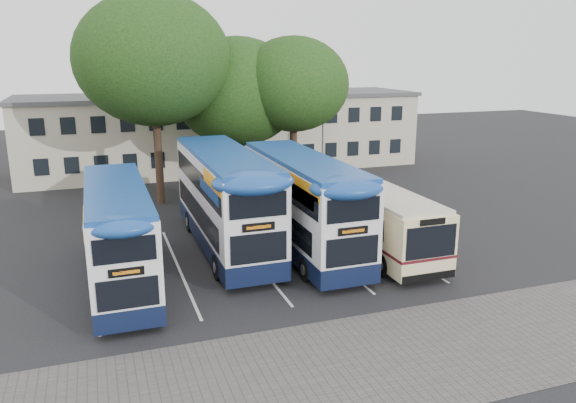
{
  "coord_description": "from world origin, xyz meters",
  "views": [
    {
      "loc": [
        -10.39,
        -18.99,
        9.35
      ],
      "look_at": [
        -2.02,
        5.0,
        2.65
      ],
      "focal_mm": 35.0,
      "sensor_mm": 36.0,
      "label": 1
    }
  ],
  "objects_px": {
    "lamp_post": "(323,113)",
    "tree_mid": "(237,92)",
    "tree_right": "(294,84)",
    "bus_single": "(370,213)",
    "bus_dd_right": "(302,200)",
    "tree_left": "(153,60)",
    "bus_dd_left": "(118,231)",
    "bus_dd_mid": "(225,196)"
  },
  "relations": [
    {
      "from": "lamp_post",
      "to": "bus_dd_right",
      "type": "distance_m",
      "value": 16.42
    },
    {
      "from": "tree_right",
      "to": "bus_dd_right",
      "type": "relative_size",
      "value": 0.94
    },
    {
      "from": "bus_dd_mid",
      "to": "tree_left",
      "type": "bearing_deg",
      "value": 101.36
    },
    {
      "from": "tree_left",
      "to": "bus_single",
      "type": "relative_size",
      "value": 1.25
    },
    {
      "from": "tree_left",
      "to": "lamp_post",
      "type": "bearing_deg",
      "value": 13.56
    },
    {
      "from": "lamp_post",
      "to": "tree_right",
      "type": "height_order",
      "value": "tree_right"
    },
    {
      "from": "bus_dd_left",
      "to": "bus_dd_mid",
      "type": "relative_size",
      "value": 0.87
    },
    {
      "from": "lamp_post",
      "to": "tree_mid",
      "type": "relative_size",
      "value": 0.86
    },
    {
      "from": "bus_dd_right",
      "to": "bus_single",
      "type": "xyz_separation_m",
      "value": [
        3.34,
        -0.67,
        -0.79
      ]
    },
    {
      "from": "tree_mid",
      "to": "bus_single",
      "type": "distance_m",
      "value": 15.24
    },
    {
      "from": "lamp_post",
      "to": "bus_single",
      "type": "xyz_separation_m",
      "value": [
        -3.82,
        -15.23,
        -3.32
      ]
    },
    {
      "from": "bus_single",
      "to": "lamp_post",
      "type": "bearing_deg",
      "value": 75.94
    },
    {
      "from": "lamp_post",
      "to": "tree_left",
      "type": "distance_m",
      "value": 13.52
    },
    {
      "from": "tree_right",
      "to": "bus_dd_left",
      "type": "bearing_deg",
      "value": -134.15
    },
    {
      "from": "tree_mid",
      "to": "bus_dd_mid",
      "type": "relative_size",
      "value": 0.91
    },
    {
      "from": "tree_right",
      "to": "bus_dd_left",
      "type": "xyz_separation_m",
      "value": [
        -12.14,
        -12.51,
        -5.08
      ]
    },
    {
      "from": "lamp_post",
      "to": "bus_dd_left",
      "type": "height_order",
      "value": "lamp_post"
    },
    {
      "from": "bus_dd_left",
      "to": "bus_dd_right",
      "type": "distance_m",
      "value": 8.7
    },
    {
      "from": "lamp_post",
      "to": "tree_right",
      "type": "relative_size",
      "value": 0.86
    },
    {
      "from": "tree_left",
      "to": "bus_dd_right",
      "type": "height_order",
      "value": "tree_left"
    },
    {
      "from": "tree_right",
      "to": "bus_dd_left",
      "type": "relative_size",
      "value": 1.04
    },
    {
      "from": "bus_dd_mid",
      "to": "bus_dd_right",
      "type": "height_order",
      "value": "bus_dd_mid"
    },
    {
      "from": "bus_dd_left",
      "to": "tree_left",
      "type": "bearing_deg",
      "value": 76.2
    },
    {
      "from": "bus_single",
      "to": "bus_dd_right",
      "type": "bearing_deg",
      "value": 168.6
    },
    {
      "from": "tree_left",
      "to": "bus_dd_left",
      "type": "relative_size",
      "value": 1.29
    },
    {
      "from": "bus_dd_mid",
      "to": "bus_dd_right",
      "type": "distance_m",
      "value": 3.78
    },
    {
      "from": "tree_mid",
      "to": "bus_dd_left",
      "type": "height_order",
      "value": "tree_mid"
    },
    {
      "from": "tree_left",
      "to": "tree_mid",
      "type": "distance_m",
      "value": 6.36
    },
    {
      "from": "tree_mid",
      "to": "tree_right",
      "type": "xyz_separation_m",
      "value": [
        3.28,
        -2.22,
        0.55
      ]
    },
    {
      "from": "bus_dd_left",
      "to": "lamp_post",
      "type": "bearing_deg",
      "value": 45.34
    },
    {
      "from": "bus_dd_right",
      "to": "lamp_post",
      "type": "bearing_deg",
      "value": 63.82
    },
    {
      "from": "tree_right",
      "to": "bus_single",
      "type": "distance_m",
      "value": 13.08
    },
    {
      "from": "tree_left",
      "to": "bus_single",
      "type": "bearing_deg",
      "value": -54.31
    },
    {
      "from": "bus_dd_mid",
      "to": "tree_right",
      "type": "bearing_deg",
      "value": 53.83
    },
    {
      "from": "tree_left",
      "to": "tree_mid",
      "type": "xyz_separation_m",
      "value": [
        5.69,
        1.84,
        -2.17
      ]
    },
    {
      "from": "bus_dd_left",
      "to": "bus_dd_right",
      "type": "relative_size",
      "value": 0.91
    },
    {
      "from": "tree_left",
      "to": "bus_dd_mid",
      "type": "height_order",
      "value": "tree_left"
    },
    {
      "from": "tree_left",
      "to": "bus_dd_left",
      "type": "bearing_deg",
      "value": -103.8
    },
    {
      "from": "tree_left",
      "to": "tree_mid",
      "type": "relative_size",
      "value": 1.24
    },
    {
      "from": "tree_mid",
      "to": "tree_right",
      "type": "distance_m",
      "value": 4.0
    },
    {
      "from": "tree_right",
      "to": "bus_dd_left",
      "type": "distance_m",
      "value": 18.16
    },
    {
      "from": "lamp_post",
      "to": "bus_single",
      "type": "relative_size",
      "value": 0.87
    }
  ]
}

